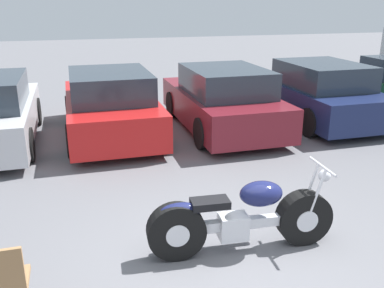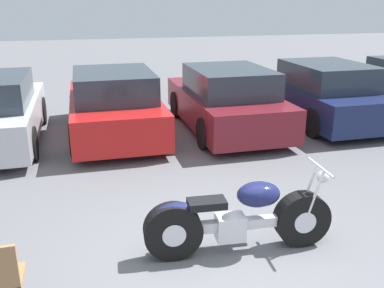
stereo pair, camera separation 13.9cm
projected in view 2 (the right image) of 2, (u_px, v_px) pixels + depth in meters
name	position (u px, v px, depth m)	size (l,w,h in m)	color
ground_plane	(226.00, 264.00, 4.89)	(60.00, 60.00, 0.00)	slate
motorcycle	(238.00, 219.00, 5.03)	(2.28, 0.62, 1.02)	black
parked_car_red	(114.00, 105.00, 9.38)	(1.92, 4.16, 1.44)	red
parked_car_maroon	(226.00, 101.00, 9.78)	(1.92, 4.16, 1.44)	maroon
parked_car_navy	(322.00, 94.00, 10.48)	(1.92, 4.16, 1.44)	#19234C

